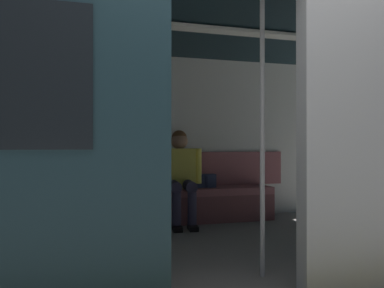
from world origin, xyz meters
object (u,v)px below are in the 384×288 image
(person_seated, at_px, (180,171))
(handbag, at_px, (205,181))
(train_car, at_px, (180,88))
(bench_seat, at_px, (162,197))
(grab_pole_far, at_px, (262,133))
(grab_pole_door, at_px, (165,132))
(book, at_px, (146,188))

(person_seated, bearing_deg, handbag, -164.58)
(train_car, distance_m, person_seated, 1.40)
(bench_seat, distance_m, grab_pole_far, 2.17)
(bench_seat, bearing_deg, grab_pole_door, 79.70)
(person_seated, distance_m, grab_pole_door, 2.08)
(bench_seat, bearing_deg, person_seated, 166.62)
(handbag, bearing_deg, bench_seat, 4.31)
(grab_pole_door, height_order, grab_pole_far, same)
(handbag, relative_size, grab_pole_far, 0.12)
(bench_seat, relative_size, handbag, 11.11)
(bench_seat, bearing_deg, train_car, 87.65)
(bench_seat, distance_m, handbag, 0.60)
(handbag, bearing_deg, grab_pole_far, 84.29)
(grab_pole_far, bearing_deg, handbag, -95.71)
(train_car, distance_m, book, 1.60)
(bench_seat, height_order, grab_pole_far, grab_pole_far)
(train_car, distance_m, handbag, 1.66)
(train_car, xyz_separation_m, person_seated, (-0.27, -1.08, -0.85))
(person_seated, bearing_deg, grab_pole_door, 73.28)
(book, bearing_deg, person_seated, 177.14)
(grab_pole_far, bearing_deg, person_seated, -85.81)
(bench_seat, xyz_separation_m, grab_pole_door, (0.37, 2.01, 0.73))
(handbag, distance_m, grab_pole_door, 2.32)
(handbag, relative_size, grab_pole_door, 0.12)
(bench_seat, height_order, book, book)
(train_car, height_order, grab_pole_door, train_car)
(person_seated, xyz_separation_m, grab_pole_door, (0.59, 1.96, 0.40))
(handbag, height_order, grab_pole_door, grab_pole_door)
(handbag, xyz_separation_m, grab_pole_far, (0.20, 2.05, 0.54))
(person_seated, distance_m, handbag, 0.39)
(train_car, bearing_deg, grab_pole_far, 115.37)
(person_seated, relative_size, grab_pole_far, 0.55)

